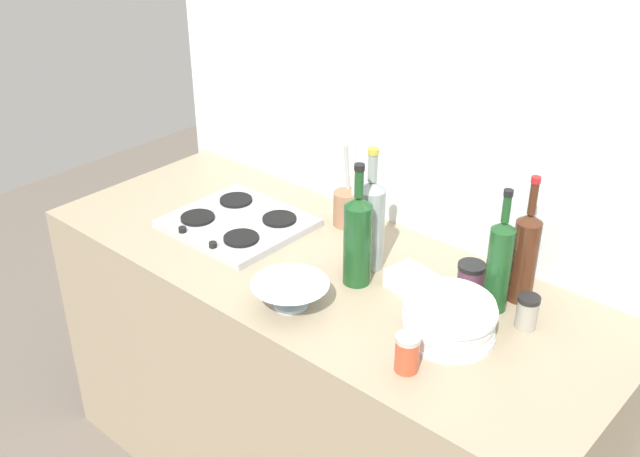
# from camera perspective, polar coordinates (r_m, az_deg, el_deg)

# --- Properties ---
(counter_block) EXTENTS (1.80, 0.70, 0.90)m
(counter_block) POSITION_cam_1_polar(r_m,az_deg,el_deg) (2.47, -0.00, -11.68)
(counter_block) COLOR tan
(counter_block) RESTS_ON ground
(backsplash_panel) EXTENTS (1.90, 0.06, 2.39)m
(backsplash_panel) POSITION_cam_1_polar(r_m,az_deg,el_deg) (2.34, 6.21, 7.15)
(backsplash_panel) COLOR silver
(backsplash_panel) RESTS_ON ground
(stovetop_hob) EXTENTS (0.40, 0.37, 0.04)m
(stovetop_hob) POSITION_cam_1_polar(r_m,az_deg,el_deg) (2.41, -6.15, 0.46)
(stovetop_hob) COLOR #B2B2B7
(stovetop_hob) RESTS_ON counter_block
(plate_stack) EXTENTS (0.24, 0.24, 0.10)m
(plate_stack) POSITION_cam_1_polar(r_m,az_deg,el_deg) (1.92, 9.66, -6.72)
(plate_stack) COLOR white
(plate_stack) RESTS_ON counter_block
(wine_bottle_leftmost) EXTENTS (0.06, 0.06, 0.35)m
(wine_bottle_leftmost) POSITION_cam_1_polar(r_m,az_deg,el_deg) (2.00, 13.32, -2.62)
(wine_bottle_leftmost) COLOR #19471E
(wine_bottle_leftmost) RESTS_ON counter_block
(wine_bottle_mid_left) EXTENTS (0.07, 0.07, 0.36)m
(wine_bottle_mid_left) POSITION_cam_1_polar(r_m,az_deg,el_deg) (2.06, 15.14, -1.94)
(wine_bottle_mid_left) COLOR #472314
(wine_bottle_mid_left) RESTS_ON counter_block
(wine_bottle_mid_right) EXTENTS (0.08, 0.08, 0.36)m
(wine_bottle_mid_right) POSITION_cam_1_polar(r_m,az_deg,el_deg) (2.06, 2.89, -0.72)
(wine_bottle_mid_right) COLOR #19471E
(wine_bottle_mid_right) RESTS_ON counter_block
(wine_bottle_rightmost) EXTENTS (0.08, 0.08, 0.37)m
(wine_bottle_rightmost) POSITION_cam_1_polar(r_m,az_deg,el_deg) (2.13, 3.84, 0.46)
(wine_bottle_rightmost) COLOR gray
(wine_bottle_rightmost) RESTS_ON counter_block
(mixing_bowl) EXTENTS (0.21, 0.21, 0.07)m
(mixing_bowl) POSITION_cam_1_polar(r_m,az_deg,el_deg) (2.01, -2.25, -4.89)
(mixing_bowl) COLOR silver
(mixing_bowl) RESTS_ON counter_block
(butter_dish) EXTENTS (0.15, 0.12, 0.06)m
(butter_dish) POSITION_cam_1_polar(r_m,az_deg,el_deg) (2.09, 7.00, -4.02)
(butter_dish) COLOR white
(butter_dish) RESTS_ON counter_block
(utensil_crock) EXTENTS (0.08, 0.08, 0.27)m
(utensil_crock) POSITION_cam_1_polar(r_m,az_deg,el_deg) (2.39, 2.02, 1.70)
(utensil_crock) COLOR #996B4C
(utensil_crock) RESTS_ON counter_block
(condiment_jar_front) EXTENTS (0.06, 0.06, 0.09)m
(condiment_jar_front) POSITION_cam_1_polar(r_m,az_deg,el_deg) (2.00, 15.32, -6.07)
(condiment_jar_front) COLOR #9E998C
(condiment_jar_front) RESTS_ON counter_block
(condiment_jar_rear) EXTENTS (0.08, 0.08, 0.09)m
(condiment_jar_rear) POSITION_cam_1_polar(r_m,az_deg,el_deg) (2.10, 11.27, -3.65)
(condiment_jar_rear) COLOR #66384C
(condiment_jar_rear) RESTS_ON counter_block
(condiment_jar_spare) EXTENTS (0.06, 0.06, 0.10)m
(condiment_jar_spare) POSITION_cam_1_polar(r_m,az_deg,el_deg) (1.80, 6.57, -9.29)
(condiment_jar_spare) COLOR #C64C2D
(condiment_jar_spare) RESTS_ON counter_block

